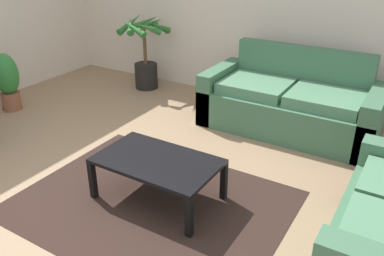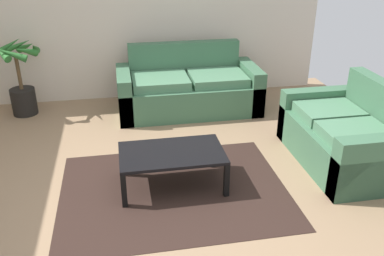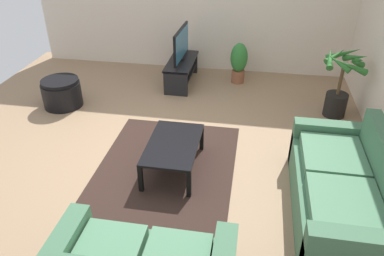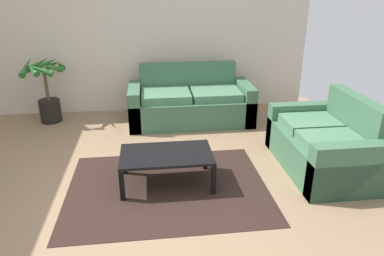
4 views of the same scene
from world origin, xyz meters
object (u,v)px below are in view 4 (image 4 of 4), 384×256
object	(u,v)px
coffee_table	(166,157)
potted_palm	(47,91)
couch_loveseat	(324,146)
couch_main	(190,104)

from	to	relation	value
coffee_table	potted_palm	size ratio (longest dim) A/B	0.96
couch_loveseat	coffee_table	size ratio (longest dim) A/B	1.46
potted_palm	couch_main	bearing A→B (deg)	-6.82
couch_main	potted_palm	bearing A→B (deg)	173.18
couch_loveseat	couch_main	bearing A→B (deg)	128.61
couch_main	potted_palm	distance (m)	2.30
couch_main	potted_palm	world-z (taller)	potted_palm
coffee_table	couch_loveseat	bearing A→B (deg)	4.02
coffee_table	potted_palm	xyz separation A→B (m)	(-1.77, 2.18, 0.18)
couch_loveseat	coffee_table	world-z (taller)	couch_loveseat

